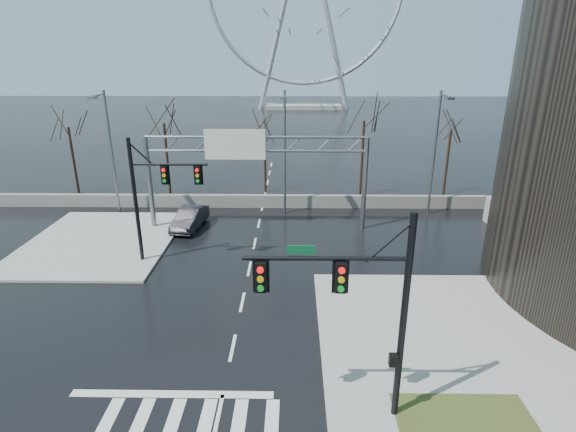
{
  "coord_description": "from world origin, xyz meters",
  "views": [
    {
      "loc": [
        2.77,
        -17.15,
        12.61
      ],
      "look_at": [
        2.43,
        6.65,
        4.0
      ],
      "focal_mm": 28.0,
      "sensor_mm": 36.0,
      "label": 1
    }
  ],
  "objects_px": {
    "signal_mast_far": "(152,190)",
    "car": "(190,218)",
    "signal_mast_near": "(365,301)",
    "sign_gantry": "(251,162)"
  },
  "relations": [
    {
      "from": "car",
      "to": "sign_gantry",
      "type": "bearing_deg",
      "value": 7.65
    },
    {
      "from": "sign_gantry",
      "to": "car",
      "type": "distance_m",
      "value": 6.55
    },
    {
      "from": "signal_mast_far",
      "to": "car",
      "type": "relative_size",
      "value": 1.71
    },
    {
      "from": "car",
      "to": "signal_mast_near",
      "type": "bearing_deg",
      "value": -53.46
    },
    {
      "from": "signal_mast_near",
      "to": "sign_gantry",
      "type": "bearing_deg",
      "value": 106.19
    },
    {
      "from": "signal_mast_near",
      "to": "sign_gantry",
      "type": "height_order",
      "value": "signal_mast_near"
    },
    {
      "from": "signal_mast_far",
      "to": "sign_gantry",
      "type": "bearing_deg",
      "value": 47.53
    },
    {
      "from": "signal_mast_far",
      "to": "car",
      "type": "height_order",
      "value": "signal_mast_far"
    },
    {
      "from": "signal_mast_far",
      "to": "sign_gantry",
      "type": "relative_size",
      "value": 0.49
    },
    {
      "from": "signal_mast_far",
      "to": "signal_mast_near",
      "type": "bearing_deg",
      "value": -49.74
    }
  ]
}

